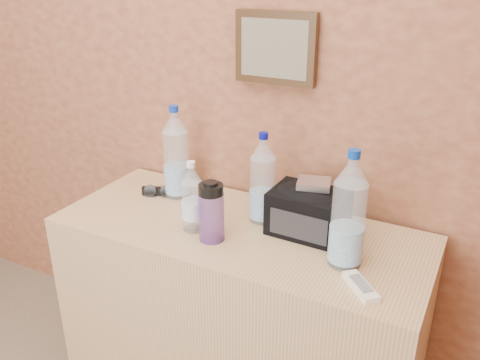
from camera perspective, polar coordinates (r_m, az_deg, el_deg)
name	(u,v)px	position (r m, az deg, el deg)	size (l,w,h in m)	color
picture_frame	(275,48)	(1.83, 3.99, 14.54)	(0.30, 0.03, 0.25)	#382311
dresser	(240,321)	(2.02, -0.05, -15.60)	(1.31, 0.55, 0.82)	tan
pet_large_b	(176,157)	(1.98, -7.17, 2.58)	(0.10, 0.10, 0.37)	white
pet_large_c	(263,183)	(1.78, 2.55, -0.31)	(0.09, 0.09, 0.33)	silver
pet_large_d	(348,216)	(1.54, 12.06, -3.96)	(0.10, 0.10, 0.37)	white
pet_small	(192,200)	(1.73, -5.36, -2.30)	(0.07, 0.07, 0.25)	#C6EDFA
nalgene_bottle	(211,212)	(1.67, -3.24, -3.57)	(0.09, 0.09, 0.21)	#6F439C
sunglasses	(159,191)	(2.04, -9.07, -1.25)	(0.14, 0.05, 0.03)	black
ac_remote	(360,287)	(1.51, 13.38, -11.57)	(0.14, 0.05, 0.02)	white
toiletry_bag	(309,210)	(1.74, 7.71, -3.33)	(0.25, 0.18, 0.17)	black
foil_packet	(314,184)	(1.70, 8.31, -0.41)	(0.11, 0.09, 0.02)	silver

